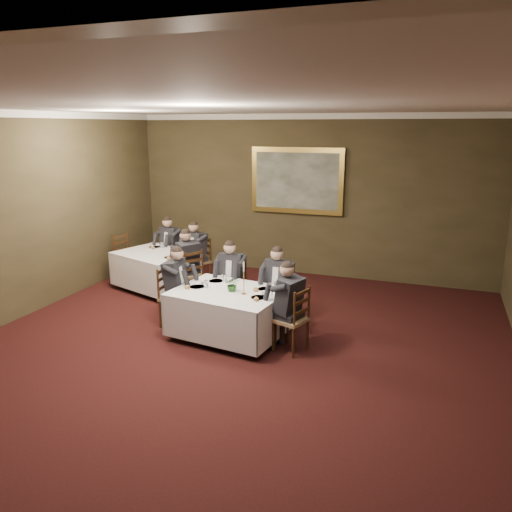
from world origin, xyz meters
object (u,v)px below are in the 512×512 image
Objects in this scene: diner_main_backright at (279,295)px; chair_main_backleft at (232,299)px; chair_main_backright at (279,307)px; candlestick at (244,282)px; chair_sec_endleft at (127,267)px; centerpiece at (233,283)px; diner_main_backleft at (232,287)px; diner_main_endright at (291,318)px; diner_sec_backleft at (171,254)px; chair_sec_backleft at (172,264)px; chair_sec_backright at (199,271)px; chair_main_endleft at (174,309)px; diner_sec_endright at (189,273)px; table_second at (156,268)px; diner_sec_backright at (198,260)px; table_main at (229,310)px; chair_main_endright at (291,333)px; painting at (297,181)px; chair_sec_endright at (190,285)px; diner_main_endleft at (174,296)px.

chair_main_backleft is at bearing -2.04° from diner_main_backright.
candlestick is (-0.29, -0.85, 0.67)m from chair_main_backright.
chair_sec_endleft is 4.00× the size of centerpiece.
diner_main_backleft is 1.73m from diner_main_endright.
diner_sec_backleft is 1.35× the size of chair_sec_endleft.
chair_sec_backleft is at bearing 147.31° from chair_sec_endleft.
chair_main_endleft is at bearing 131.70° from chair_sec_backright.
chair_main_backleft and chair_main_backright have the same top height.
diner_sec_endright is (-1.99, 0.58, 0.23)m from chair_main_backright.
table_second is 1.38× the size of diner_main_endright.
diner_sec_endright is (-1.09, 0.46, 0.23)m from chair_main_backleft.
table_second is at bearing 113.34° from chair_sec_backleft.
diner_main_backleft is (0.00, -0.01, 0.23)m from chair_main_backleft.
diner_sec_backright reaches higher than table_second.
centerpiece is at bearing -102.23° from diner_sec_endright.
diner_sec_backright is at bearing 174.94° from chair_sec_backleft.
diner_main_backright is at bearing 169.90° from diner_main_backleft.
diner_main_backleft reaches higher than table_main.
chair_sec_backright is (-2.75, 2.45, 0.00)m from chair_main_endright.
painting is at bearing 32.93° from diner_main_endright.
table_main is 1.06m from diner_main_endright.
table_main is at bearing 60.79° from diner_main_backright.
chair_main_backleft and chair_sec_backright have the same top height.
diner_sec_endright reaches higher than chair_sec_endright.
chair_sec_endleft is at bearing -133.51° from diner_main_endleft.
painting reaches higher than diner_main_backleft.
diner_sec_endright reaches higher than chair_sec_backright.
diner_main_endleft is at bearing -132.67° from diner_sec_endright.
diner_main_endleft is at bearing 172.44° from table_main.
chair_main_endleft is 0.74× the size of diner_main_endleft.
table_main is 0.90× the size of painting.
table_second is 1.38× the size of diner_main_backright.
centerpiece reaches higher than chair_main_endright.
diner_main_backright is at bearing 56.88° from centerpiece.
candlestick is at bearing -99.86° from chair_sec_endright.
diner_main_backright is 1.00× the size of diner_main_endright.
diner_sec_backright is at bearing 90.00° from chair_sec_backright.
chair_main_backright is (0.90, -0.12, 0.00)m from chair_main_backleft.
diner_main_endleft is 5.38× the size of centerpiece.
candlestick is (1.69, -1.42, 0.67)m from chair_sec_endright.
chair_sec_backright is at bearing 176.54° from diner_sec_backleft.
painting reaches higher than diner_main_backright.
chair_sec_backleft is at bearing -153.03° from diner_main_endleft.
diner_main_backright is 1.08m from chair_main_endright.
chair_main_endright is 0.49× the size of painting.
candlestick reaches higher than chair_main_backright.
diner_main_endright is at bearing 157.15° from diner_sec_backleft.
diner_sec_endright is at bearing -166.40° from diner_main_endleft.
chair_sec_backright is (0.65, 0.62, -0.17)m from table_second.
painting is (0.00, 3.78, 1.64)m from table_main.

